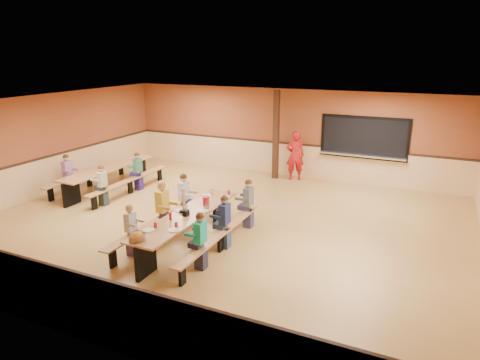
% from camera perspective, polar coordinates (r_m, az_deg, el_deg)
% --- Properties ---
extents(ground, '(12.00, 12.00, 0.00)m').
position_cam_1_polar(ground, '(10.97, -2.41, -5.77)').
color(ground, '#A0753C').
rests_on(ground, ground).
extents(room_envelope, '(12.04, 10.04, 3.02)m').
position_cam_1_polar(room_envelope, '(10.73, -2.45, -2.37)').
color(room_envelope, brown).
rests_on(room_envelope, ground).
extents(kitchen_pass_through, '(2.78, 0.28, 1.38)m').
position_cam_1_polar(kitchen_pass_through, '(14.36, 16.19, 5.22)').
color(kitchen_pass_through, black).
rests_on(kitchen_pass_through, ground).
extents(structural_post, '(0.18, 0.18, 3.00)m').
position_cam_1_polar(structural_post, '(14.50, 4.82, 5.97)').
color(structural_post, black).
rests_on(structural_post, ground).
extents(cafeteria_table_main, '(1.91, 3.70, 0.74)m').
position_cam_1_polar(cafeteria_table_main, '(9.68, -7.01, -5.69)').
color(cafeteria_table_main, '#A87042').
rests_on(cafeteria_table_main, ground).
extents(cafeteria_table_second, '(1.91, 3.70, 0.74)m').
position_cam_1_polar(cafeteria_table_second, '(14.02, -17.14, 0.80)').
color(cafeteria_table_second, '#A87042').
rests_on(cafeteria_table_second, ground).
extents(seated_child_white_left, '(0.33, 0.27, 1.13)m').
position_cam_1_polar(seated_child_white_left, '(9.42, -14.33, -6.51)').
color(seated_child_white_left, silver).
rests_on(seated_child_white_left, ground).
extents(seated_adult_yellow, '(0.42, 0.34, 1.31)m').
position_cam_1_polar(seated_adult_yellow, '(10.25, -10.27, -3.78)').
color(seated_adult_yellow, yellow).
rests_on(seated_adult_yellow, ground).
extents(seated_child_grey_left, '(0.38, 0.31, 1.24)m').
position_cam_1_polar(seated_child_grey_left, '(11.00, -7.47, -2.40)').
color(seated_child_grey_left, silver).
rests_on(seated_child_grey_left, ground).
extents(seated_child_teal_right, '(0.35, 0.29, 1.18)m').
position_cam_1_polar(seated_child_teal_right, '(8.60, -5.28, -8.17)').
color(seated_child_teal_right, '#19A589').
rests_on(seated_child_teal_right, ground).
extents(seated_child_navy_right, '(0.37, 0.30, 1.21)m').
position_cam_1_polar(seated_child_navy_right, '(9.45, -2.05, -5.64)').
color(seated_child_navy_right, navy).
rests_on(seated_child_navy_right, ground).
extents(seated_child_char_right, '(0.37, 0.30, 1.21)m').
position_cam_1_polar(seated_child_char_right, '(10.53, 1.12, -3.21)').
color(seated_child_char_right, '#4E5558').
rests_on(seated_child_char_right, ground).
extents(seated_child_purple_sec, '(0.38, 0.31, 1.23)m').
position_cam_1_polar(seated_child_purple_sec, '(13.99, -21.96, 0.66)').
color(seated_child_purple_sec, '#915F90').
rests_on(seated_child_purple_sec, ground).
extents(seated_child_green_sec, '(0.35, 0.29, 1.18)m').
position_cam_1_polar(seated_child_green_sec, '(13.80, -13.43, 1.12)').
color(seated_child_green_sec, '#336E54').
rests_on(seated_child_green_sec, ground).
extents(seated_child_tan_sec, '(0.34, 0.28, 1.15)m').
position_cam_1_polar(seated_child_tan_sec, '(12.64, -17.86, -0.74)').
color(seated_child_tan_sec, '#ABA487').
rests_on(seated_child_tan_sec, ground).
extents(standing_woman, '(0.73, 0.62, 1.68)m').
position_cam_1_polar(standing_woman, '(14.54, 7.36, 3.27)').
color(standing_woman, '#B51418').
rests_on(standing_woman, ground).
extents(punch_pitcher, '(0.16, 0.16, 0.22)m').
position_cam_1_polar(punch_pitcher, '(10.03, -4.54, -2.82)').
color(punch_pitcher, '#AD172C').
rests_on(punch_pitcher, cafeteria_table_main).
extents(chip_bowl, '(0.32, 0.32, 0.15)m').
position_cam_1_polar(chip_bowl, '(8.46, -13.58, -7.36)').
color(chip_bowl, '#F4A326').
rests_on(chip_bowl, cafeteria_table_main).
extents(napkin_dispenser, '(0.10, 0.14, 0.13)m').
position_cam_1_polar(napkin_dispenser, '(9.48, -7.21, -4.38)').
color(napkin_dispenser, black).
rests_on(napkin_dispenser, cafeteria_table_main).
extents(condiment_mustard, '(0.06, 0.06, 0.17)m').
position_cam_1_polar(condiment_mustard, '(9.37, -9.31, -4.61)').
color(condiment_mustard, yellow).
rests_on(condiment_mustard, cafeteria_table_main).
extents(condiment_ketchup, '(0.06, 0.06, 0.17)m').
position_cam_1_polar(condiment_ketchup, '(9.29, -9.26, -4.78)').
color(condiment_ketchup, '#B2140F').
rests_on(condiment_ketchup, cafeteria_table_main).
extents(table_paddle, '(0.16, 0.16, 0.56)m').
position_cam_1_polar(table_paddle, '(9.65, -7.47, -3.55)').
color(table_paddle, black).
rests_on(table_paddle, cafeteria_table_main).
extents(place_settings, '(0.65, 3.30, 0.11)m').
position_cam_1_polar(place_settings, '(9.58, -7.07, -4.20)').
color(place_settings, beige).
rests_on(place_settings, cafeteria_table_main).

